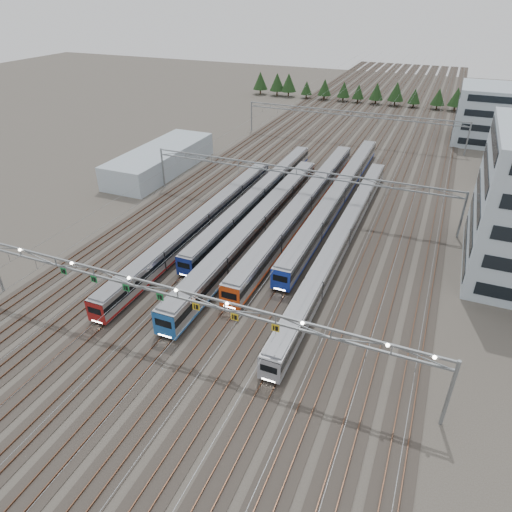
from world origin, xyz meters
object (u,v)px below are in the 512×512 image
at_px(gantry_mid, 296,176).
at_px(depot_bldg_north, 503,115).
at_px(train_d, 304,205).
at_px(gantry_far, 352,117).
at_px(train_b, 258,196).
at_px(gantry_near, 177,296).
at_px(train_f, 342,236).
at_px(west_shed, 161,160).
at_px(train_e, 338,195).
at_px(train_a, 202,222).
at_px(train_c, 257,225).

xyz_separation_m(gantry_mid, depot_bldg_north, (35.41, 59.64, 0.54)).
height_order(train_d, gantry_far, gantry_far).
xyz_separation_m(train_b, gantry_near, (6.70, -38.85, 5.15)).
height_order(gantry_near, gantry_far, gantry_near).
distance_m(train_f, west_shed, 48.42).
bearing_deg(train_d, gantry_near, -93.45).
distance_m(gantry_near, west_shed, 58.58).
relative_size(train_b, train_e, 0.87).
xyz_separation_m(gantry_near, depot_bldg_north, (35.45, 99.76, -0.16)).
height_order(train_a, train_c, train_c).
xyz_separation_m(train_b, depot_bldg_north, (42.16, 60.91, 4.99)).
xyz_separation_m(train_b, train_e, (13.50, 5.84, 0.13)).
relative_size(train_d, train_f, 0.97).
bearing_deg(depot_bldg_north, gantry_mid, -120.70).
bearing_deg(train_a, depot_bldg_north, 57.85).
relative_size(train_c, gantry_near, 0.98).
relative_size(train_a, train_e, 0.86).
bearing_deg(train_b, gantry_mid, 10.68).
distance_m(train_b, west_shed, 28.32).
bearing_deg(depot_bldg_north, west_shed, -143.02).
bearing_deg(train_d, west_shed, 164.92).
distance_m(train_c, depot_bldg_north, 81.72).
bearing_deg(train_f, train_b, 152.78).
bearing_deg(train_a, gantry_mid, 52.35).
bearing_deg(gantry_mid, gantry_near, -90.07).
distance_m(train_e, gantry_near, 45.48).
distance_m(train_b, gantry_mid, 8.19).
bearing_deg(train_b, gantry_far, 81.70).
xyz_separation_m(train_b, train_c, (4.50, -11.45, 0.25)).
relative_size(train_b, west_shed, 1.79).
xyz_separation_m(depot_bldg_north, west_shed, (-69.02, -51.98, -4.43)).
distance_m(train_a, gantry_near, 28.35).
distance_m(train_f, gantry_near, 32.09).
height_order(train_b, depot_bldg_north, depot_bldg_north).
height_order(train_e, gantry_near, gantry_near).
xyz_separation_m(train_a, west_shed, (-22.37, 22.25, 0.53)).
distance_m(train_a, gantry_mid, 18.94).
relative_size(train_e, west_shed, 2.06).
xyz_separation_m(gantry_far, west_shed, (-33.62, -37.34, -3.89)).
xyz_separation_m(train_a, train_f, (22.50, 4.05, -0.07)).
xyz_separation_m(gantry_mid, gantry_far, (0.00, 45.00, 0.00)).
bearing_deg(train_e, gantry_far, 99.48).
height_order(train_f, depot_bldg_north, depot_bldg_north).
height_order(train_e, depot_bldg_north, depot_bldg_north).
distance_m(train_a, depot_bldg_north, 87.81).
bearing_deg(west_shed, train_f, -22.07).
bearing_deg(gantry_mid, train_f, -43.11).
relative_size(train_c, west_shed, 1.83).
relative_size(train_f, gantry_far, 1.11).
distance_m(train_b, train_d, 9.03).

